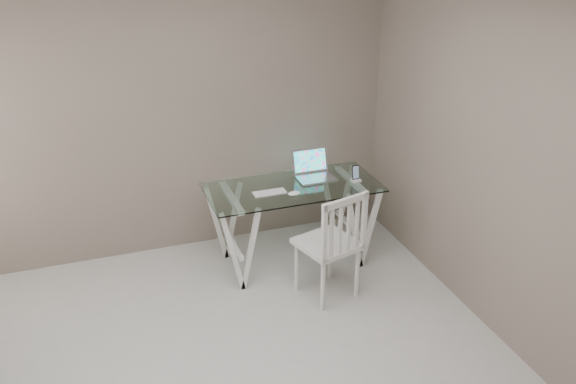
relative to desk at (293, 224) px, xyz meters
The scene contains 7 objects.
room 2.29m from the desk, 121.29° to the right, with size 4.50×4.52×2.71m.
desk is the anchor object (origin of this frame).
chair 0.68m from the desk, 80.38° to the right, with size 0.54×0.54×0.96m.
laptop 0.51m from the desk, 31.32° to the left, with size 0.33×0.30×0.23m.
keyboard 0.44m from the desk, 165.56° to the right, with size 0.30×0.13×0.01m, color silver.
mouse 0.42m from the desk, 105.79° to the right, with size 0.11×0.06×0.03m, color white.
phone_dock 0.70m from the desk, ahead, with size 0.08×0.08×0.14m.
Camera 1 is at (-0.82, -3.13, 3.04)m, focal length 40.00 mm.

